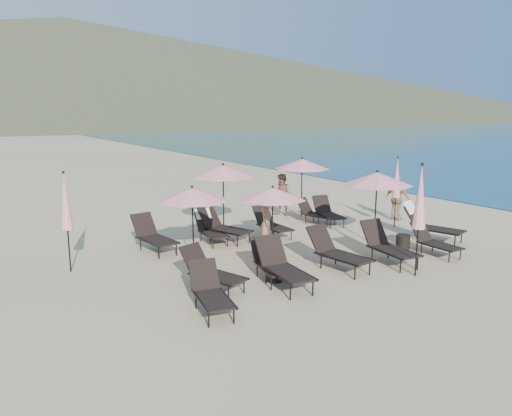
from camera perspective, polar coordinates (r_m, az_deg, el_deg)
ground at (r=13.92m, az=12.47°, el=-6.26°), size 800.00×800.00×0.00m
volcanic_headland at (r=322.99m, az=-18.85°, el=14.70°), size 690.00×690.00×55.00m
lounger_0 at (r=11.69m, az=-5.17°, el=-7.13°), size 1.12×1.78×0.96m
lounger_1 at (r=12.34m, az=1.63°, el=-6.16°), size 0.99×1.72×0.93m
lounger_2 at (r=11.85m, az=3.05°, el=-6.59°), size 0.91×1.92×1.07m
lounger_3 at (r=13.21m, az=9.22°, el=-4.86°), size 0.90×1.90×1.05m
lounger_4 at (r=14.07m, az=14.80°, el=-4.09°), size 0.91×1.90×1.05m
lounger_5 at (r=16.84m, az=19.09°, el=-1.58°), size 1.18×2.00×1.18m
lounger_6 at (r=14.98m, az=-11.68°, el=-3.06°), size 0.89×1.85×1.03m
lounger_7 at (r=15.75m, az=-5.33°, el=-2.22°), size 0.69×1.61×0.98m
lounger_8 at (r=15.87m, az=-3.82°, el=-2.02°), size 1.24×1.94×1.04m
lounger_9 at (r=16.37m, az=1.77°, el=-1.76°), size 0.65×1.63×0.93m
lounger_10 at (r=18.33m, az=6.75°, el=-0.51°), size 0.94×1.62×0.87m
lounger_11 at (r=18.33m, az=8.20°, el=-0.44°), size 1.03×1.75×0.95m
lounger_12 at (r=15.20m, az=19.69°, el=-3.56°), size 0.62×1.54×0.88m
lounger_13 at (r=10.47m, az=-5.21°, el=-9.45°), size 0.94×1.71×0.93m
umbrella_open_0 at (r=13.46m, az=-7.31°, el=1.56°), size 1.98×1.98×2.13m
umbrella_open_1 at (r=13.94m, az=1.92°, el=1.64°), size 1.89×1.89×2.03m
umbrella_open_2 at (r=15.56m, az=13.67°, el=3.26°), size 2.15×2.15×2.31m
umbrella_open_3 at (r=16.70m, az=-3.79°, el=4.21°), size 2.19×2.19×2.36m
umbrella_open_4 at (r=19.25m, az=5.29°, el=5.03°), size 2.15×2.15×2.32m
umbrella_closed_0 at (r=12.82m, az=18.25°, el=1.08°), size 0.33×0.33×2.86m
umbrella_closed_1 at (r=18.04m, az=15.80°, el=3.28°), size 0.29×0.29×2.52m
umbrella_closed_2 at (r=13.41m, az=-20.93°, el=0.61°), size 0.31×0.31×2.62m
side_table_0 at (r=12.26m, az=2.18°, el=-7.40°), size 0.42×0.42×0.42m
side_table_1 at (r=15.37m, az=16.42°, el=-3.84°), size 0.41×0.41×0.49m
beachgoer_a at (r=14.78m, az=1.17°, el=-1.75°), size 0.65×0.70×1.60m
beachgoer_b at (r=19.46m, az=3.05°, el=1.50°), size 0.87×0.98×1.65m
beachgoer_c at (r=19.39m, az=15.84°, el=1.01°), size 0.63×1.03×1.63m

